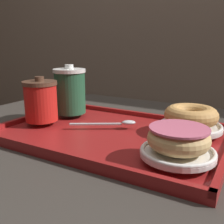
% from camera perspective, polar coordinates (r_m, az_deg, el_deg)
% --- Properties ---
extents(cafe_table, '(1.06, 0.87, 0.71)m').
position_cam_1_polar(cafe_table, '(0.73, 0.25, -16.60)').
color(cafe_table, '#38332D').
rests_on(cafe_table, ground_plane).
extents(serving_tray, '(0.54, 0.36, 0.02)m').
position_cam_1_polar(serving_tray, '(0.65, 0.00, -4.88)').
color(serving_tray, maroon).
rests_on(serving_tray, cafe_table).
extents(coffee_cup_front, '(0.09, 0.09, 0.12)m').
position_cam_1_polar(coffee_cup_front, '(0.72, -15.24, 2.41)').
color(coffee_cup_front, red).
rests_on(coffee_cup_front, serving_tray).
extents(coffee_cup_rear, '(0.09, 0.09, 0.14)m').
position_cam_1_polar(coffee_cup_rear, '(0.78, -9.13, 4.58)').
color(coffee_cup_rear, '#235638').
rests_on(coffee_cup_rear, serving_tray).
extents(plate_with_chocolate_donut, '(0.14, 0.14, 0.01)m').
position_cam_1_polar(plate_with_chocolate_donut, '(0.50, 14.09, -8.52)').
color(plate_with_chocolate_donut, white).
rests_on(plate_with_chocolate_donut, serving_tray).
extents(donut_chocolate_glazed, '(0.11, 0.11, 0.04)m').
position_cam_1_polar(donut_chocolate_glazed, '(0.49, 14.29, -5.52)').
color(donut_chocolate_glazed, '#DBB270').
rests_on(donut_chocolate_glazed, plate_with_chocolate_donut).
extents(plate_with_plain_donut, '(0.15, 0.15, 0.01)m').
position_cam_1_polar(plate_with_plain_donut, '(0.66, 16.64, -3.01)').
color(plate_with_plain_donut, white).
rests_on(plate_with_plain_donut, serving_tray).
extents(donut_plain, '(0.13, 0.13, 0.04)m').
position_cam_1_polar(donut_plain, '(0.65, 16.82, -0.68)').
color(donut_plain, tan).
rests_on(donut_plain, plate_with_plain_donut).
extents(spoon, '(0.15, 0.10, 0.01)m').
position_cam_1_polar(spoon, '(0.66, 1.27, -2.41)').
color(spoon, silver).
rests_on(spoon, serving_tray).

